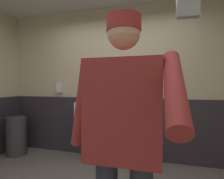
# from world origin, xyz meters

# --- Properties ---
(wall_back) EXTENTS (4.98, 0.12, 2.69)m
(wall_back) POSITION_xyz_m (0.00, 1.61, 1.34)
(wall_back) COLOR beige
(wall_back) RESTS_ON ground_plane
(wainscot_band_back) EXTENTS (4.38, 0.03, 1.06)m
(wainscot_band_back) POSITION_xyz_m (0.00, 1.53, 0.53)
(wainscot_band_back) COLOR #2D2833
(wainscot_band_back) RESTS_ON ground_plane
(urinal_left) EXTENTS (0.40, 0.34, 1.24)m
(urinal_left) POSITION_xyz_m (-0.54, 1.39, 0.78)
(urinal_left) COLOR white
(urinal_left) RESTS_ON ground_plane
(urinal_middle) EXTENTS (0.40, 0.34, 1.24)m
(urinal_middle) POSITION_xyz_m (0.21, 1.39, 0.78)
(urinal_middle) COLOR white
(urinal_middle) RESTS_ON ground_plane
(privacy_divider_panel) EXTENTS (0.04, 0.40, 0.90)m
(privacy_divider_panel) POSITION_xyz_m (-0.17, 1.32, 0.95)
(privacy_divider_panel) COLOR #4C4C51
(person) EXTENTS (0.68, 0.60, 1.71)m
(person) POSITION_xyz_m (0.48, -0.42, 1.00)
(person) COLOR #2D3342
(person) RESTS_ON ground_plane
(trash_bin) EXTENTS (0.35, 0.35, 0.70)m
(trash_bin) POSITION_xyz_m (-1.87, 1.15, 0.35)
(trash_bin) COLOR #38383D
(trash_bin) RESTS_ON ground_plane
(soap_dispenser) EXTENTS (0.10, 0.07, 0.18)m
(soap_dispenser) POSITION_xyz_m (-1.19, 1.51, 1.24)
(soap_dispenser) COLOR silver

